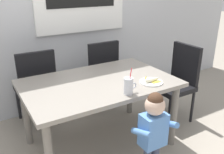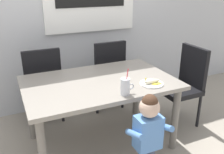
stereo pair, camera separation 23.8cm
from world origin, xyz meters
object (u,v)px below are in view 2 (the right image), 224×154
Objects in this scene: toddler_standing at (148,129)px; milk_cup at (125,88)px; peeled_banana at (152,81)px; snack_plate at (152,84)px; dining_table at (100,89)px; dining_chair_right at (107,71)px; dining_chair_far at (184,82)px; dining_chair_left at (42,81)px.

milk_cup reaches higher than toddler_standing.
peeled_banana is at bearing 54.16° from toddler_standing.
peeled_banana is at bearing -67.89° from snack_plate.
toddler_standing is 0.51m from peeled_banana.
snack_plate is at bearing 112.11° from peeled_banana.
dining_table is at bearing 104.42° from toddler_standing.
peeled_banana is (0.00, -0.01, 0.03)m from snack_plate.
dining_chair_right is 1.01m from dining_chair_far.
peeled_banana reaches higher than snack_plate.
snack_plate is at bearing 131.08° from dining_chair_left.
dining_chair_left is at bearing 114.42° from toddler_standing.
snack_plate reaches higher than dining_table.
dining_table is 1.55× the size of dining_chair_left.
toddler_standing is 3.64× the size of snack_plate.
dining_chair_right is 3.83× the size of milk_cup.
dining_chair_left is at bearing 131.08° from snack_plate.
toddler_standing is at bearing -73.21° from milk_cup.
snack_plate is at bearing 16.18° from milk_cup.
dining_chair_left and dining_chair_right have the same top height.
toddler_standing is at bearing -125.00° from snack_plate.
dining_chair_right is at bearing -179.38° from dining_chair_left.
dining_table is 0.86m from dining_chair_left.
dining_chair_left is 0.85m from dining_chair_right.
dining_table is 1.78× the size of toddler_standing.
dining_chair_left reaches higher than toddler_standing.
peeled_banana is (-0.67, -0.30, 0.23)m from dining_chair_far.
dining_chair_left is 1.00× the size of dining_chair_far.
milk_cup reaches higher than peeled_banana.
peeled_banana is at bearing -66.02° from dining_chair_far.
dining_chair_right reaches higher than dining_table.
dining_table is 5.94× the size of milk_cup.
dining_chair_right is 1.15× the size of toddler_standing.
dining_chair_far is at bearing 23.37° from snack_plate.
toddler_standing is at bearing -54.69° from dining_chair_far.
peeled_banana is at bearing 14.92° from milk_cup.
dining_chair_left is at bearing 130.97° from peeled_banana.
snack_plate is (0.26, 0.37, 0.22)m from toddler_standing.
toddler_standing is (0.63, -1.38, -0.02)m from dining_chair_left.
toddler_standing is (0.17, -0.66, -0.12)m from dining_table.
dining_chair_left reaches higher than dining_table.
dining_chair_right is 1.04m from snack_plate.
dining_chair_left is 1.37m from peeled_banana.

